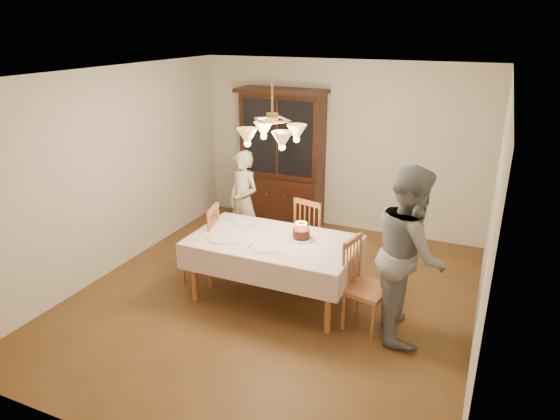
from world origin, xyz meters
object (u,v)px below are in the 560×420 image
at_px(chair_far_side, 314,237).
at_px(elderly_woman, 244,201).
at_px(china_hutch, 282,161).
at_px(birthday_cake, 301,234).
at_px(dining_table, 273,245).

bearing_deg(chair_far_side, elderly_woman, 169.81).
height_order(china_hutch, birthday_cake, china_hutch).
xyz_separation_m(dining_table, elderly_woman, (-0.98, 1.14, 0.04)).
bearing_deg(china_hutch, dining_table, -68.93).
relative_size(elderly_woman, birthday_cake, 4.79).
xyz_separation_m(china_hutch, chair_far_side, (1.04, -1.32, -0.60)).
bearing_deg(birthday_cake, elderly_woman, 141.68).
distance_m(dining_table, china_hutch, 2.44).
height_order(dining_table, chair_far_side, chair_far_side).
height_order(chair_far_side, elderly_woman, elderly_woman).
bearing_deg(elderly_woman, chair_far_side, 11.54).
xyz_separation_m(chair_far_side, birthday_cake, (0.12, -0.79, 0.37)).
distance_m(china_hutch, elderly_woman, 1.16).
height_order(elderly_woman, birthday_cake, elderly_woman).
bearing_deg(dining_table, china_hutch, 111.07).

